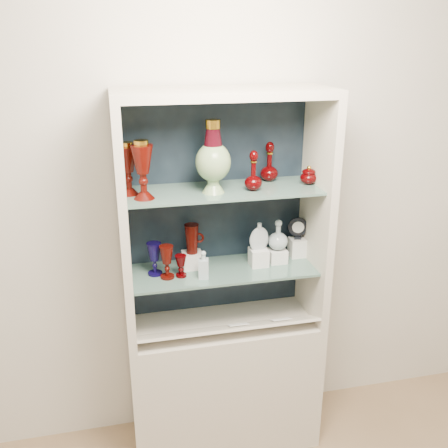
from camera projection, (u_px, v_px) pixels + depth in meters
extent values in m
cube|color=beige|center=(215.00, 192.00, 2.59)|extent=(3.50, 0.02, 2.80)
cube|color=beige|center=(224.00, 381.00, 2.75)|extent=(1.00, 0.40, 0.75)
cube|color=black|center=(216.00, 207.00, 2.59)|extent=(0.98, 0.02, 1.15)
cube|color=beige|center=(123.00, 227.00, 2.32)|extent=(0.04, 0.40, 1.15)
cube|color=beige|center=(317.00, 212.00, 2.52)|extent=(0.04, 0.40, 1.15)
cube|color=beige|center=(224.00, 93.00, 2.21)|extent=(1.00, 0.40, 0.04)
cube|color=slate|center=(223.00, 270.00, 2.53)|extent=(0.92, 0.34, 0.01)
cube|color=slate|center=(223.00, 191.00, 2.39)|extent=(0.92, 0.34, 0.01)
cube|color=beige|center=(229.00, 328.00, 2.51)|extent=(0.92, 0.17, 0.09)
cube|color=white|center=(238.00, 325.00, 2.51)|extent=(0.10, 0.06, 0.03)
cube|color=white|center=(281.00, 319.00, 2.56)|extent=(0.10, 0.06, 0.03)
cube|color=silver|center=(192.00, 260.00, 2.54)|extent=(0.10, 0.10, 0.08)
cube|color=silver|center=(259.00, 257.00, 2.56)|extent=(0.09, 0.09, 0.09)
cube|color=silver|center=(277.00, 255.00, 2.60)|extent=(0.09, 0.09, 0.07)
cube|color=silver|center=(297.00, 247.00, 2.66)|extent=(0.08, 0.08, 0.10)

